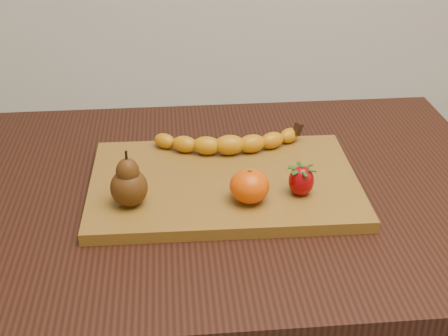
{
  "coord_description": "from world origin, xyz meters",
  "views": [
    {
      "loc": [
        -0.08,
        -0.91,
        1.31
      ],
      "look_at": [
        0.01,
        -0.01,
        0.8
      ],
      "focal_mm": 50.0,
      "sensor_mm": 36.0,
      "label": 1
    }
  ],
  "objects": [
    {
      "name": "pear",
      "position": [
        -0.15,
        -0.07,
        0.83
      ],
      "size": [
        0.08,
        0.08,
        0.09
      ],
      "primitive_type": null,
      "rotation": [
        0.0,
        0.0,
        0.36
      ],
      "color": "#48280B",
      "rests_on": "cutting_board"
    },
    {
      "name": "strawberry",
      "position": [
        0.13,
        -0.07,
        0.81
      ],
      "size": [
        0.05,
        0.05,
        0.05
      ],
      "primitive_type": null,
      "rotation": [
        0.0,
        0.0,
        -0.43
      ],
      "color": "#900307",
      "rests_on": "cutting_board"
    },
    {
      "name": "banana",
      "position": [
        0.03,
        0.08,
        0.8
      ],
      "size": [
        0.23,
        0.06,
        0.04
      ],
      "primitive_type": null,
      "rotation": [
        0.0,
        0.0,
        0.0
      ],
      "color": "#C27C09",
      "rests_on": "cutting_board"
    },
    {
      "name": "table",
      "position": [
        0.0,
        0.0,
        0.66
      ],
      "size": [
        1.0,
        0.7,
        0.76
      ],
      "color": "black",
      "rests_on": "ground"
    },
    {
      "name": "mandarin",
      "position": [
        0.04,
        -0.08,
        0.81
      ],
      "size": [
        0.07,
        0.07,
        0.05
      ],
      "primitive_type": "ellipsoid",
      "rotation": [
        0.0,
        0.0,
        -0.14
      ],
      "color": "#D54602",
      "rests_on": "cutting_board"
    },
    {
      "name": "cutting_board",
      "position": [
        0.01,
        -0.01,
        0.77
      ],
      "size": [
        0.46,
        0.31,
        0.02
      ],
      "primitive_type": "cube",
      "rotation": [
        0.0,
        0.0,
        -0.02
      ],
      "color": "brown",
      "rests_on": "table"
    }
  ]
}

